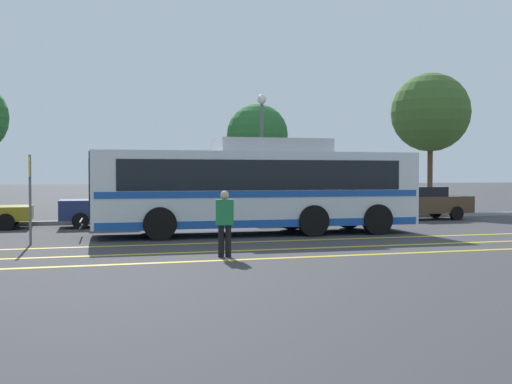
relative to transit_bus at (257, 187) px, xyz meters
name	(u,v)px	position (x,y,z in m)	size (l,w,h in m)	color
ground_plane	(262,233)	(0.31, 0.40, -1.56)	(220.00, 220.00, 0.00)	#38383A
lane_strip_0	(276,241)	(-0.02, -2.20, -1.55)	(0.20, 30.51, 0.01)	gold
lane_strip_1	(298,249)	(-0.02, -4.08, -1.55)	(0.20, 30.51, 0.01)	gold
lane_strip_2	(320,256)	(-0.02, -5.67, -1.55)	(0.20, 30.51, 0.01)	gold
curb_strip	(220,220)	(-0.02, 5.61, -1.48)	(38.51, 0.36, 0.15)	#99999E
transit_bus	(257,187)	(0.00, 0.00, 0.00)	(10.88, 2.88, 3.13)	silver
parked_car_1	(115,207)	(-4.39, 4.18, -0.81)	(4.04, 1.82, 1.45)	navy
parked_car_2	(265,204)	(1.63, 4.56, -0.79)	(4.38, 2.04, 1.55)	#335B33
parked_car_3	(417,203)	(8.48, 4.26, -0.81)	(4.71, 1.84, 1.44)	#4C3823
pedestrian_0	(225,220)	(-2.23, -5.14, -0.67)	(0.45, 0.29, 1.58)	black
bus_stop_sign	(30,188)	(-6.92, -1.23, 0.03)	(0.07, 0.40, 2.52)	#59595E
street_lamp	(262,135)	(2.04, 6.41, 2.17)	(0.42, 0.42, 5.51)	#59595E
tree_0	(257,135)	(2.76, 9.67, 2.38)	(3.04, 3.04, 5.48)	#513823
tree_3	(430,113)	(12.41, 9.57, 3.75)	(4.21, 4.21, 7.43)	#513823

